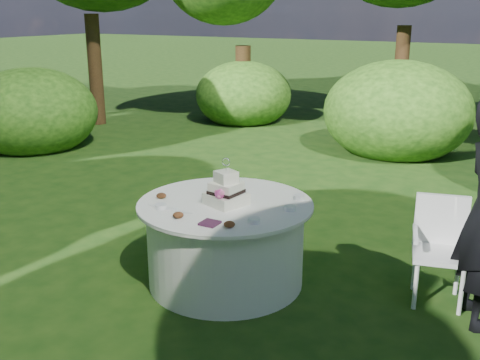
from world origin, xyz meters
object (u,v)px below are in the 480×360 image
(table, at_px, (226,242))
(chair, at_px, (440,242))
(napkins, at_px, (210,223))
(cake, at_px, (226,192))

(table, bearing_deg, chair, 20.05)
(napkins, distance_m, chair, 1.97)
(cake, bearing_deg, chair, 21.55)
(cake, xyz_separation_m, chair, (1.71, 0.67, -0.36))
(cake, relative_size, chair, 0.47)
(table, bearing_deg, napkins, -72.68)
(table, height_order, chair, chair)
(table, relative_size, cake, 3.69)
(table, distance_m, cake, 0.50)
(napkins, xyz_separation_m, table, (-0.16, 0.51, -0.39))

